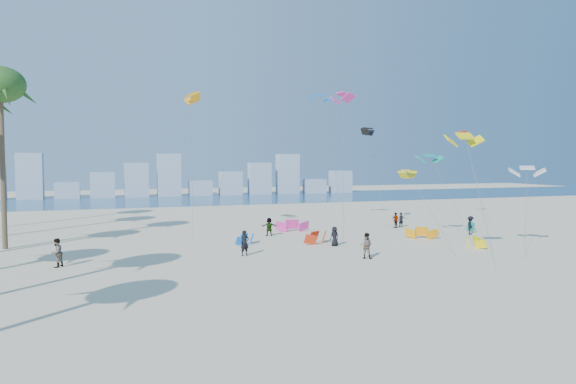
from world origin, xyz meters
name	(u,v)px	position (x,y,z in m)	size (l,w,h in m)	color
ground	(338,301)	(0.00, 0.00, 0.00)	(220.00, 220.00, 0.00)	beige
ocean	(168,200)	(0.00, 72.00, 0.01)	(220.00, 220.00, 0.00)	navy
kitesurfer_near	(245,243)	(-1.16, 13.78, 0.94)	(0.69, 0.45, 1.88)	black
kitesurfer_mid	(366,246)	(6.77, 9.84, 0.92)	(0.89, 0.70, 1.84)	gray
kitesurfers_far	(318,231)	(6.81, 18.90, 0.87)	(36.89, 11.47, 1.91)	black
grounded_kites	(357,233)	(10.82, 19.26, 0.46)	(26.10, 16.55, 1.05)	blue
flying_kites	(359,122)	(11.41, 20.29, 10.59)	(34.67, 26.39, 14.55)	yellow
distant_skyline	(156,181)	(-1.19, 82.00, 3.09)	(85.00, 3.00, 8.40)	#9EADBF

